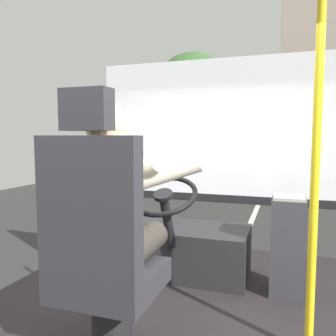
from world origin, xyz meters
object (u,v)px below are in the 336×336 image
driver_seat (102,256)px  bus_driver (113,207)px  steering_console (182,248)px  fare_box (288,246)px  handrail_pole (316,153)px

driver_seat → bus_driver: size_ratio=1.66×
steering_console → fare_box: bearing=-8.0°
driver_seat → bus_driver: driver_seat is taller
driver_seat → handrail_pole: size_ratio=0.63×
driver_seat → bus_driver: (0.00, 0.12, 0.21)m
bus_driver → steering_console: size_ratio=0.75×
driver_seat → fare_box: driver_seat is taller
steering_console → handrail_pole: handrail_pole is taller
handrail_pole → steering_console: bearing=139.4°
fare_box → handrail_pole: bearing=-80.8°
driver_seat → bus_driver: bearing=90.0°
driver_seat → handrail_pole: handrail_pole is taller
handrail_pole → driver_seat: bearing=-152.6°
driver_seat → handrail_pole: bearing=27.4°
steering_console → fare_box: steering_console is taller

